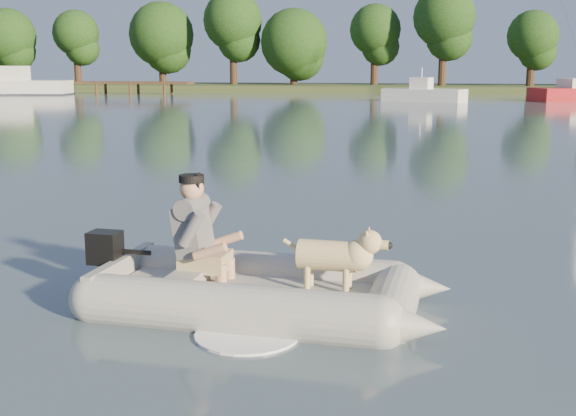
% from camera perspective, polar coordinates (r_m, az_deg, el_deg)
% --- Properties ---
extents(water, '(160.00, 160.00, 0.00)m').
position_cam_1_polar(water, '(7.19, -5.52, -8.74)').
color(water, slate).
rests_on(water, ground).
extents(shore_bank, '(160.00, 12.00, 0.70)m').
position_cam_1_polar(shore_bank, '(68.55, 8.85, 9.29)').
color(shore_bank, '#47512D').
rests_on(shore_bank, water).
extents(dock, '(18.00, 2.00, 1.04)m').
position_cam_1_polar(dock, '(64.82, -15.37, 9.16)').
color(dock, '#4C331E').
rests_on(dock, water).
extents(treeline, '(71.02, 7.35, 9.27)m').
position_cam_1_polar(treeline, '(67.89, 5.74, 13.77)').
color(treeline, '#332316').
rests_on(treeline, shore_bank).
extents(dinghy, '(4.86, 3.30, 1.44)m').
position_cam_1_polar(dinghy, '(7.26, -2.13, -3.35)').
color(dinghy, gray).
rests_on(dinghy, water).
extents(man, '(0.80, 0.70, 1.12)m').
position_cam_1_polar(man, '(7.50, -7.38, -1.47)').
color(man, '#5C5B60').
rests_on(man, dinghy).
extents(dog, '(0.99, 0.41, 0.65)m').
position_cam_1_polar(dog, '(7.18, 3.19, -4.19)').
color(dog, tan).
rests_on(dog, dinghy).
extents(outboard_motor, '(0.45, 0.33, 0.82)m').
position_cam_1_polar(outboard_motor, '(7.99, -14.18, -4.54)').
color(outboard_motor, black).
rests_on(outboard_motor, dinghy).
extents(cabin_cruiser, '(9.36, 4.62, 2.77)m').
position_cam_1_polar(cabin_cruiser, '(64.14, -20.68, 9.41)').
color(cabin_cruiser, white).
rests_on(cabin_cruiser, water).
extents(motorboat, '(5.99, 4.05, 2.36)m').
position_cam_1_polar(motorboat, '(49.69, 10.73, 9.49)').
color(motorboat, white).
rests_on(motorboat, water).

